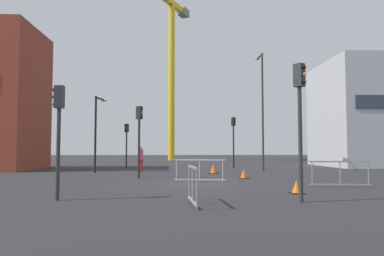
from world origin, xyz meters
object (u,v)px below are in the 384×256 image
(traffic_light_corner, at_px, (139,130))
(traffic_cone_orange, at_px, (214,169))
(streetlamp_short, at_px, (97,126))
(construction_crane, at_px, (171,57))
(pedestrian_walking, at_px, (141,157))
(traffic_cone_on_verge, at_px, (297,187))
(traffic_light_crosswalk, at_px, (127,138))
(traffic_light_verge, at_px, (233,134))
(traffic_light_median, at_px, (300,109))
(traffic_cone_striped, at_px, (244,174))
(streetlamp_tall, at_px, (262,103))
(traffic_light_island, at_px, (59,122))

(traffic_light_corner, relative_size, traffic_cone_orange, 6.09)
(streetlamp_short, bearing_deg, construction_crane, 80.19)
(pedestrian_walking, bearing_deg, traffic_cone_on_verge, -61.25)
(traffic_light_crosswalk, height_order, traffic_light_verge, traffic_light_verge)
(traffic_light_median, xyz_separation_m, traffic_cone_striped, (-0.17, 8.60, -2.54))
(streetlamp_tall, distance_m, traffic_light_corner, 10.91)
(traffic_light_island, bearing_deg, traffic_cone_orange, 63.71)
(streetlamp_tall, xyz_separation_m, streetlamp_short, (-11.65, -1.59, -1.77))
(traffic_light_crosswalk, distance_m, traffic_light_verge, 8.84)
(construction_crane, relative_size, traffic_light_verge, 5.48)
(traffic_light_corner, distance_m, pedestrian_walking, 5.89)
(traffic_light_corner, height_order, traffic_cone_on_verge, traffic_light_corner)
(traffic_light_crosswalk, bearing_deg, pedestrian_walking, -71.13)
(traffic_light_crosswalk, distance_m, traffic_cone_orange, 9.71)
(traffic_light_median, height_order, traffic_cone_striped, traffic_light_median)
(construction_crane, distance_m, traffic_light_crosswalk, 23.64)
(streetlamp_tall, bearing_deg, traffic_cone_striped, -110.75)
(streetlamp_tall, height_order, traffic_light_verge, streetlamp_tall)
(traffic_cone_orange, bearing_deg, streetlamp_short, 170.82)
(streetlamp_tall, height_order, traffic_light_median, streetlamp_tall)
(traffic_light_crosswalk, bearing_deg, traffic_light_verge, -5.79)
(construction_crane, distance_m, traffic_light_median, 41.57)
(pedestrian_walking, relative_size, traffic_cone_on_verge, 3.70)
(traffic_light_island, bearing_deg, traffic_light_crosswalk, 91.91)
(traffic_light_island, bearing_deg, traffic_light_median, -4.98)
(traffic_cone_striped, bearing_deg, traffic_light_crosswalk, 125.63)
(traffic_cone_on_verge, xyz_separation_m, traffic_cone_orange, (-1.92, 10.65, 0.08))
(construction_crane, distance_m, traffic_cone_on_verge, 40.50)
(construction_crane, bearing_deg, streetlamp_short, -99.81)
(construction_crane, height_order, traffic_cone_on_verge, construction_crane)
(traffic_light_verge, height_order, traffic_cone_on_verge, traffic_light_verge)
(traffic_cone_on_verge, bearing_deg, traffic_light_corner, 133.10)
(traffic_light_median, bearing_deg, pedestrian_walking, 113.41)
(traffic_light_crosswalk, bearing_deg, streetlamp_tall, -20.62)
(traffic_light_median, bearing_deg, traffic_light_corner, 123.22)
(pedestrian_walking, bearing_deg, traffic_cone_orange, -19.63)
(streetlamp_tall, xyz_separation_m, traffic_light_corner, (-8.24, -6.77, -2.32))
(traffic_light_corner, height_order, traffic_light_median, traffic_light_median)
(traffic_light_island, relative_size, traffic_light_verge, 0.85)
(pedestrian_walking, height_order, traffic_cone_striped, pedestrian_walking)
(traffic_light_crosswalk, bearing_deg, traffic_light_median, -67.73)
(construction_crane, height_order, pedestrian_walking, construction_crane)
(traffic_light_corner, bearing_deg, traffic_light_island, -101.05)
(traffic_light_island, distance_m, traffic_light_crosswalk, 18.88)
(traffic_light_island, bearing_deg, streetlamp_tall, 56.64)
(traffic_light_crosswalk, bearing_deg, traffic_cone_on_verge, -63.96)
(streetlamp_short, bearing_deg, traffic_light_verge, 24.93)
(traffic_light_verge, height_order, traffic_cone_striped, traffic_light_verge)
(streetlamp_short, distance_m, traffic_cone_striped, 10.89)
(traffic_light_verge, xyz_separation_m, traffic_cone_on_verge, (-0.27, -16.54, -2.57))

